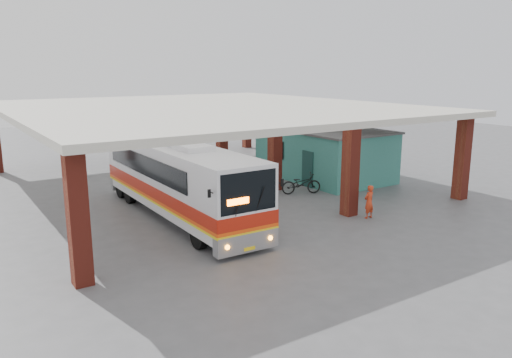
{
  "coord_description": "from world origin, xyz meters",
  "views": [
    {
      "loc": [
        -13.04,
        -19.41,
        6.74
      ],
      "look_at": [
        -0.24,
        0.0,
        1.57
      ],
      "focal_mm": 35.0,
      "sensor_mm": 36.0,
      "label": 1
    }
  ],
  "objects_px": {
    "coach_bus": "(178,179)",
    "motorcycle": "(301,184)",
    "pedestrian": "(369,202)",
    "red_chair": "(274,170)"
  },
  "relations": [
    {
      "from": "coach_bus",
      "to": "motorcycle",
      "type": "height_order",
      "value": "coach_bus"
    },
    {
      "from": "coach_bus",
      "to": "pedestrian",
      "type": "xyz_separation_m",
      "value": [
        7.2,
        -4.96,
        -1.01
      ]
    },
    {
      "from": "coach_bus",
      "to": "red_chair",
      "type": "bearing_deg",
      "value": 29.54
    },
    {
      "from": "pedestrian",
      "to": "red_chair",
      "type": "distance_m",
      "value": 10.04
    },
    {
      "from": "coach_bus",
      "to": "motorcycle",
      "type": "relative_size",
      "value": 5.65
    },
    {
      "from": "coach_bus",
      "to": "motorcycle",
      "type": "xyz_separation_m",
      "value": [
        7.43,
        0.31,
        -1.21
      ]
    },
    {
      "from": "coach_bus",
      "to": "motorcycle",
      "type": "distance_m",
      "value": 7.54
    },
    {
      "from": "motorcycle",
      "to": "red_chair",
      "type": "distance_m",
      "value": 4.85
    },
    {
      "from": "pedestrian",
      "to": "red_chair",
      "type": "height_order",
      "value": "pedestrian"
    },
    {
      "from": "motorcycle",
      "to": "red_chair",
      "type": "height_order",
      "value": "motorcycle"
    }
  ]
}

